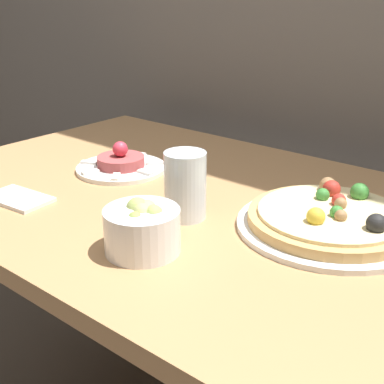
# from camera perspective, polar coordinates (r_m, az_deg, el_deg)

# --- Properties ---
(dining_table) EXTENTS (1.25, 0.81, 0.78)m
(dining_table) POSITION_cam_1_polar(r_m,az_deg,el_deg) (1.14, -0.00, -5.59)
(dining_table) COLOR #AD7F51
(dining_table) RESTS_ON ground_plane
(pizza_plate) EXTENTS (0.33, 0.33, 0.06)m
(pizza_plate) POSITION_cam_1_polar(r_m,az_deg,el_deg) (0.98, 14.63, -2.81)
(pizza_plate) COLOR white
(pizza_plate) RESTS_ON dining_table
(tartare_plate) EXTENTS (0.21, 0.21, 0.07)m
(tartare_plate) POSITION_cam_1_polar(r_m,az_deg,el_deg) (1.26, -7.58, 2.92)
(tartare_plate) COLOR white
(tartare_plate) RESTS_ON dining_table
(small_bowl) EXTENTS (0.12, 0.12, 0.09)m
(small_bowl) POSITION_cam_1_polar(r_m,az_deg,el_deg) (0.87, -5.33, -3.83)
(small_bowl) COLOR white
(small_bowl) RESTS_ON dining_table
(drinking_glass) EXTENTS (0.08, 0.08, 0.13)m
(drinking_glass) POSITION_cam_1_polar(r_m,az_deg,el_deg) (0.98, -0.73, 0.71)
(drinking_glass) COLOR silver
(drinking_glass) RESTS_ON dining_table
(napkin) EXTENTS (0.14, 0.09, 0.01)m
(napkin) POSITION_cam_1_polar(r_m,az_deg,el_deg) (1.13, -18.05, -0.67)
(napkin) COLOR white
(napkin) RESTS_ON dining_table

